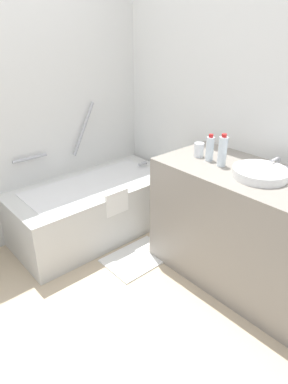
% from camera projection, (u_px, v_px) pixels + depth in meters
% --- Properties ---
extents(ground_plane, '(4.07, 4.07, 0.00)m').
position_uv_depth(ground_plane, '(77.00, 334.00, 2.12)').
color(ground_plane, '#C1AD8E').
extents(wall_right_mirror, '(0.10, 2.90, 2.38)m').
position_uv_depth(wall_right_mirror, '(245.00, 108.00, 2.52)').
color(wall_right_mirror, silver).
rests_on(wall_right_mirror, ground_plane).
extents(bathtub, '(1.48, 0.70, 1.13)m').
position_uv_depth(bathtub, '(95.00, 206.00, 3.06)').
color(bathtub, silver).
rests_on(bathtub, ground_plane).
extents(vanity_counter, '(0.63, 1.46, 0.87)m').
position_uv_depth(vanity_counter, '(252.00, 233.00, 2.36)').
color(vanity_counter, gray).
rests_on(vanity_counter, ground_plane).
extents(sink_basin, '(0.35, 0.35, 0.06)m').
position_uv_depth(sink_basin, '(260.00, 173.00, 2.16)').
color(sink_basin, white).
rests_on(sink_basin, vanity_counter).
extents(sink_faucet, '(0.12, 0.15, 0.09)m').
position_uv_depth(sink_faucet, '(277.00, 164.00, 2.27)').
color(sink_faucet, '#B7B7BC').
rests_on(sink_faucet, vanity_counter).
extents(water_bottle_2, '(0.06, 0.06, 0.19)m').
position_uv_depth(water_bottle_2, '(209.00, 148.00, 2.40)').
color(water_bottle_2, silver).
rests_on(water_bottle_2, vanity_counter).
extents(water_bottle_3, '(0.06, 0.06, 0.23)m').
position_uv_depth(water_bottle_3, '(222.00, 151.00, 2.30)').
color(water_bottle_3, silver).
rests_on(water_bottle_3, vanity_counter).
extents(drinking_glass_0, '(0.07, 0.07, 0.10)m').
position_uv_depth(drinking_glass_0, '(199.00, 150.00, 2.49)').
color(drinking_glass_0, white).
rests_on(drinking_glass_0, vanity_counter).
extents(bath_mat, '(0.55, 0.38, 0.01)m').
position_uv_depth(bath_mat, '(138.00, 258.00, 2.80)').
color(bath_mat, white).
rests_on(bath_mat, ground_plane).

